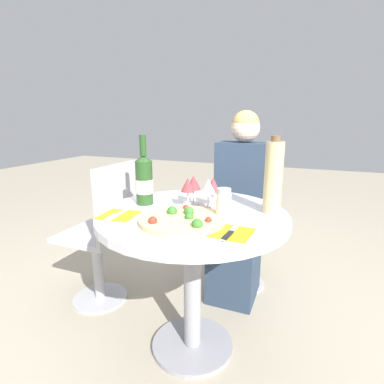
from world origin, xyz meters
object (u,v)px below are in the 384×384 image
object	(u,v)px
pizza_large	(183,220)
wine_bottle	(144,180)
chair_empty_side	(104,237)
chair_behind_diner	(243,222)
tall_carafe	(273,177)
dining_table	(193,241)
seated_diner	(239,215)

from	to	relation	value
pizza_large	wine_bottle	distance (m)	0.35
chair_empty_side	pizza_large	xyz separation A→B (m)	(0.65, -0.30, 0.29)
chair_behind_diner	tall_carafe	xyz separation A→B (m)	(0.25, -0.61, 0.44)
chair_behind_diner	tall_carafe	size ratio (longest dim) A/B	2.58
chair_empty_side	wine_bottle	size ratio (longest dim) A/B	2.62
dining_table	pizza_large	world-z (taller)	pizza_large
dining_table	wine_bottle	world-z (taller)	wine_bottle
chair_empty_side	tall_carafe	world-z (taller)	tall_carafe
chair_behind_diner	tall_carafe	world-z (taller)	tall_carafe
chair_behind_diner	dining_table	bearing A→B (deg)	84.06
wine_bottle	tall_carafe	world-z (taller)	tall_carafe
chair_behind_diner	wine_bottle	world-z (taller)	wine_bottle
seated_diner	tall_carafe	size ratio (longest dim) A/B	3.45
chair_behind_diner	seated_diner	bearing A→B (deg)	90.00
seated_diner	chair_empty_side	xyz separation A→B (m)	(-0.72, -0.44, -0.09)
chair_empty_side	wine_bottle	bearing A→B (deg)	-108.51
pizza_large	tall_carafe	xyz separation A→B (m)	(0.31, 0.27, 0.15)
dining_table	wine_bottle	xyz separation A→B (m)	(-0.27, 0.04, 0.26)
dining_table	chair_behind_diner	bearing A→B (deg)	84.06
pizza_large	tall_carafe	world-z (taller)	tall_carafe
chair_behind_diner	tall_carafe	distance (m)	0.80
seated_diner	tall_carafe	world-z (taller)	seated_diner
chair_behind_diner	seated_diner	size ratio (longest dim) A/B	0.75
pizza_large	chair_empty_side	bearing A→B (deg)	155.10
chair_empty_side	pizza_large	bearing A→B (deg)	-114.90
chair_empty_side	pizza_large	distance (m)	0.78
wine_bottle	tall_carafe	bearing A→B (deg)	8.66
pizza_large	wine_bottle	world-z (taller)	wine_bottle
wine_bottle	chair_empty_side	bearing A→B (deg)	161.49
seated_diner	chair_behind_diner	bearing A→B (deg)	-90.00
seated_diner	wine_bottle	bearing A→B (deg)	58.60
pizza_large	wine_bottle	size ratio (longest dim) A/B	1.05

